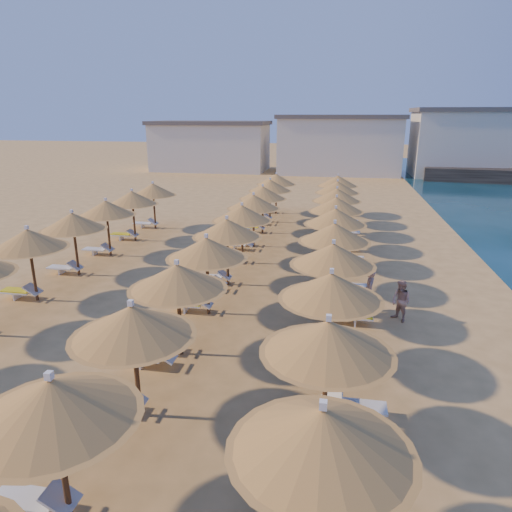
% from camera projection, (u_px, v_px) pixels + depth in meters
% --- Properties ---
extents(ground, '(220.00, 220.00, 0.00)m').
position_uv_depth(ground, '(266.00, 324.00, 16.62)').
color(ground, '#E3AD63').
rests_on(ground, ground).
extents(hotel_blocks, '(49.25, 9.46, 8.10)m').
position_uv_depth(hotel_blocks, '(347.00, 144.00, 58.06)').
color(hotel_blocks, silver).
rests_on(hotel_blocks, ground).
extents(parasol_row_east, '(3.05, 34.57, 3.14)m').
position_uv_depth(parasol_row_east, '(334.00, 234.00, 18.91)').
color(parasol_row_east, brown).
rests_on(parasol_row_east, ground).
extents(parasol_row_west, '(3.05, 34.57, 3.14)m').
position_uv_depth(parasol_row_west, '(227.00, 229.00, 19.69)').
color(parasol_row_west, brown).
rests_on(parasol_row_west, ground).
extents(parasol_row_inland, '(3.05, 21.96, 3.14)m').
position_uv_depth(parasol_row_inland, '(73.00, 222.00, 20.92)').
color(parasol_row_inland, brown).
rests_on(parasol_row_inland, ground).
extents(loungers, '(14.93, 32.99, 0.66)m').
position_uv_depth(loungers, '(239.00, 278.00, 20.21)').
color(loungers, white).
rests_on(loungers, ground).
extents(beachgoer_a, '(0.44, 0.65, 1.73)m').
position_uv_depth(beachgoer_a, '(369.00, 291.00, 17.35)').
color(beachgoer_a, tan).
rests_on(beachgoer_a, ground).
extents(beachgoer_b, '(0.94, 0.96, 1.56)m').
position_uv_depth(beachgoer_b, '(401.00, 301.00, 16.62)').
color(beachgoer_b, tan).
rests_on(beachgoer_b, ground).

